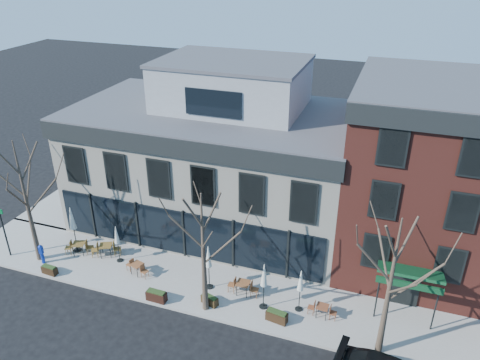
% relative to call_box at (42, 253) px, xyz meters
% --- Properties ---
extents(ground, '(120.00, 120.00, 0.00)m').
position_rel_call_box_xyz_m(ground, '(7.98, 3.47, -0.85)').
color(ground, black).
rests_on(ground, ground).
extents(sidewalk_front, '(33.50, 4.70, 0.15)m').
position_rel_call_box_xyz_m(sidewalk_front, '(11.23, 1.32, -0.78)').
color(sidewalk_front, gray).
rests_on(sidewalk_front, ground).
extents(sidewalk_side, '(4.50, 12.00, 0.15)m').
position_rel_call_box_xyz_m(sidewalk_side, '(-3.27, 9.47, -0.78)').
color(sidewalk_side, gray).
rests_on(sidewalk_side, ground).
extents(corner_building, '(18.39, 10.39, 11.10)m').
position_rel_call_box_xyz_m(corner_building, '(8.05, 8.53, 3.87)').
color(corner_building, silver).
rests_on(corner_building, ground).
extents(red_brick_building, '(8.20, 11.78, 11.18)m').
position_rel_call_box_xyz_m(red_brick_building, '(20.98, 8.45, 4.78)').
color(red_brick_building, maroon).
rests_on(red_brick_building, ground).
extents(tree_corner, '(3.93, 3.98, 7.92)m').
position_rel_call_box_xyz_m(tree_corner, '(-0.51, 0.26, 3.40)').
color(tree_corner, '#382B21').
rests_on(tree_corner, sidewalk_front).
extents(tree_mid, '(3.50, 3.55, 7.04)m').
position_rel_call_box_xyz_m(tree_mid, '(10.99, -0.44, 2.94)').
color(tree_mid, '#382B21').
rests_on(tree_mid, sidewalk_front).
extents(tree_right, '(3.72, 3.77, 7.48)m').
position_rel_call_box_xyz_m(tree_right, '(19.99, -0.44, 3.17)').
color(tree_right, '#382B21').
rests_on(tree_right, sidewalk_front).
extents(sign_pole, '(0.50, 0.10, 3.40)m').
position_rel_call_box_xyz_m(sign_pole, '(-2.52, -0.03, 1.22)').
color(sign_pole, black).
rests_on(sign_pole, sidewalk_front).
extents(call_box, '(0.26, 0.26, 1.33)m').
position_rel_call_box_xyz_m(call_box, '(0.00, 0.00, 0.00)').
color(call_box, '#0B2694').
rests_on(call_box, sidewalk_front).
extents(cafe_set_0, '(1.83, 1.06, 0.94)m').
position_rel_call_box_xyz_m(cafe_set_0, '(1.53, 1.55, -0.22)').
color(cafe_set_0, brown).
rests_on(cafe_set_0, sidewalk_front).
extents(cafe_set_1, '(1.86, 1.20, 0.97)m').
position_rel_call_box_xyz_m(cafe_set_1, '(3.25, 1.92, -0.20)').
color(cafe_set_1, brown).
rests_on(cafe_set_1, sidewalk_front).
extents(cafe_set_2, '(1.67, 0.81, 0.85)m').
position_rel_call_box_xyz_m(cafe_set_2, '(6.01, 0.97, -0.26)').
color(cafe_set_2, brown).
rests_on(cafe_set_2, sidewalk_front).
extents(cafe_set_4, '(1.79, 0.72, 0.94)m').
position_rel_call_box_xyz_m(cafe_set_4, '(12.50, 1.34, -0.22)').
color(cafe_set_4, brown).
rests_on(cafe_set_4, sidewalk_front).
extents(cafe_set_5, '(1.56, 0.65, 0.82)m').
position_rel_call_box_xyz_m(cafe_set_5, '(16.98, 1.03, -0.28)').
color(cafe_set_5, brown).
rests_on(cafe_set_5, sidewalk_front).
extents(umbrella_0, '(0.50, 0.50, 3.15)m').
position_rel_call_box_xyz_m(umbrella_0, '(1.15, 1.79, 1.52)').
color(umbrella_0, black).
rests_on(umbrella_0, sidewalk_front).
extents(umbrella_1, '(0.40, 0.40, 2.50)m').
position_rel_call_box_xyz_m(umbrella_1, '(4.32, 1.72, 1.06)').
color(umbrella_1, black).
rests_on(umbrella_1, sidewalk_front).
extents(umbrella_2, '(0.45, 0.45, 2.80)m').
position_rel_call_box_xyz_m(umbrella_2, '(10.51, 1.23, 1.27)').
color(umbrella_2, black).
rests_on(umbrella_2, sidewalk_front).
extents(umbrella_3, '(0.45, 0.45, 2.82)m').
position_rel_call_box_xyz_m(umbrella_3, '(13.87, 0.68, 1.29)').
color(umbrella_3, black).
rests_on(umbrella_3, sidewalk_front).
extents(umbrella_4, '(0.41, 0.41, 2.56)m').
position_rel_call_box_xyz_m(umbrella_4, '(15.73, 1.12, 1.11)').
color(umbrella_4, black).
rests_on(umbrella_4, sidewalk_front).
extents(planter_0, '(0.98, 0.45, 0.53)m').
position_rel_call_box_xyz_m(planter_0, '(1.08, -0.73, -0.44)').
color(planter_0, black).
rests_on(planter_0, sidewalk_front).
extents(planter_1, '(1.13, 0.48, 0.63)m').
position_rel_call_box_xyz_m(planter_1, '(8.19, -0.73, -0.39)').
color(planter_1, black).
rests_on(planter_1, sidewalk_front).
extents(planter_2, '(1.03, 0.65, 0.54)m').
position_rel_call_box_xyz_m(planter_2, '(11.05, -0.03, -0.44)').
color(planter_2, '#302110').
rests_on(planter_2, sidewalk_front).
extents(planter_3, '(1.17, 0.61, 0.63)m').
position_rel_call_box_xyz_m(planter_3, '(14.83, -0.08, -0.39)').
color(planter_3, black).
rests_on(planter_3, sidewalk_front).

